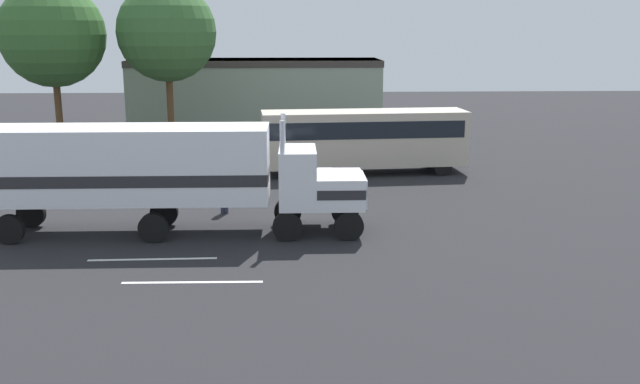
{
  "coord_description": "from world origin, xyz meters",
  "views": [
    {
      "loc": [
        -0.39,
        -26.39,
        7.75
      ],
      "look_at": [
        0.72,
        -0.45,
        1.6
      ],
      "focal_mm": 39.01,
      "sensor_mm": 36.0,
      "label": 1
    }
  ],
  "objects_px": {
    "parked_bus": "(364,136)",
    "tree_center": "(52,35)",
    "person_bystander": "(224,193)",
    "parked_car": "(150,151)",
    "semi_truck": "(159,170)",
    "tree_left": "(167,32)"
  },
  "relations": [
    {
      "from": "semi_truck",
      "to": "tree_left",
      "type": "relative_size",
      "value": 1.33
    },
    {
      "from": "parked_car",
      "to": "tree_center",
      "type": "relative_size",
      "value": 0.44
    },
    {
      "from": "person_bystander",
      "to": "parked_car",
      "type": "height_order",
      "value": "person_bystander"
    },
    {
      "from": "person_bystander",
      "to": "parked_bus",
      "type": "relative_size",
      "value": 0.15
    },
    {
      "from": "tree_left",
      "to": "tree_center",
      "type": "xyz_separation_m",
      "value": [
        -7.1,
        -0.53,
        -0.15
      ]
    },
    {
      "from": "parked_bus",
      "to": "tree_left",
      "type": "distance_m",
      "value": 15.9
    },
    {
      "from": "semi_truck",
      "to": "tree_left",
      "type": "height_order",
      "value": "tree_left"
    },
    {
      "from": "semi_truck",
      "to": "parked_car",
      "type": "xyz_separation_m",
      "value": [
        -3.18,
        14.09,
        -1.72
      ]
    },
    {
      "from": "semi_truck",
      "to": "parked_car",
      "type": "relative_size",
      "value": 3.0
    },
    {
      "from": "person_bystander",
      "to": "parked_bus",
      "type": "xyz_separation_m",
      "value": [
        6.83,
        8.17,
        1.17
      ]
    },
    {
      "from": "parked_bus",
      "to": "tree_center",
      "type": "relative_size",
      "value": 1.05
    },
    {
      "from": "parked_bus",
      "to": "parked_car",
      "type": "relative_size",
      "value": 2.36
    },
    {
      "from": "person_bystander",
      "to": "tree_center",
      "type": "distance_m",
      "value": 21.65
    },
    {
      "from": "semi_truck",
      "to": "tree_left",
      "type": "bearing_deg",
      "value": 98.2
    },
    {
      "from": "person_bystander",
      "to": "tree_left",
      "type": "height_order",
      "value": "tree_left"
    },
    {
      "from": "person_bystander",
      "to": "parked_car",
      "type": "bearing_deg",
      "value": 115.41
    },
    {
      "from": "semi_truck",
      "to": "tree_left",
      "type": "distance_m",
      "value": 20.99
    },
    {
      "from": "parked_bus",
      "to": "tree_center",
      "type": "distance_m",
      "value": 21.47
    },
    {
      "from": "tree_left",
      "to": "person_bystander",
      "type": "bearing_deg",
      "value": -73.74
    },
    {
      "from": "parked_bus",
      "to": "parked_car",
      "type": "distance_m",
      "value": 12.56
    },
    {
      "from": "parked_bus",
      "to": "person_bystander",
      "type": "bearing_deg",
      "value": -129.91
    },
    {
      "from": "parked_bus",
      "to": "semi_truck",
      "type": "bearing_deg",
      "value": -128.91
    }
  ]
}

